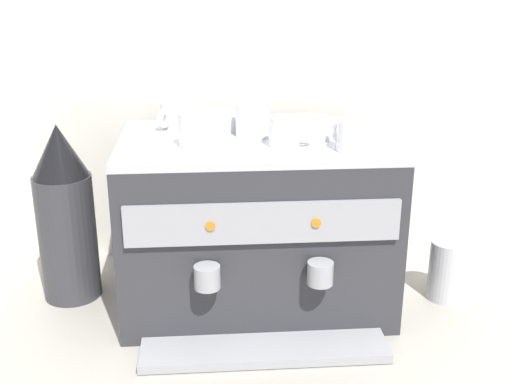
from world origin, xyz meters
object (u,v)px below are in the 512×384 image
object	(u,v)px
ceramic_cup_2	(354,136)
coffee_grinder	(65,214)
ceramic_cup_0	(195,129)
ceramic_cup_1	(177,114)
espresso_machine	(256,223)
milk_pitcher	(446,270)
ceramic_bowl_1	(222,121)
ceramic_cup_4	(286,132)
ceramic_cup_3	(254,120)
ceramic_bowl_0	(308,128)

from	to	relation	value
ceramic_cup_2	coffee_grinder	world-z (taller)	ceramic_cup_2
ceramic_cup_0	ceramic_cup_1	xyz separation A→B (m)	(-0.05, 0.19, -0.01)
ceramic_cup_0	coffee_grinder	distance (m)	0.42
espresso_machine	milk_pitcher	world-z (taller)	espresso_machine
ceramic_bowl_1	milk_pitcher	world-z (taller)	ceramic_bowl_1
ceramic_bowl_1	coffee_grinder	size ratio (longest dim) A/B	0.26
ceramic_cup_2	ceramic_cup_0	bearing A→B (deg)	169.54
ceramic_cup_0	ceramic_cup_4	xyz separation A→B (m)	(0.20, -0.02, -0.00)
espresso_machine	ceramic_cup_0	xyz separation A→B (m)	(-0.14, -0.06, 0.25)
espresso_machine	ceramic_cup_3	xyz separation A→B (m)	(-0.00, 0.03, 0.25)
ceramic_cup_3	ceramic_cup_1	bearing A→B (deg)	150.43
ceramic_bowl_0	ceramic_cup_4	bearing A→B (deg)	-125.08
ceramic_cup_4	milk_pitcher	size ratio (longest dim) A/B	0.67
ceramic_cup_0	ceramic_cup_1	world-z (taller)	ceramic_cup_0
espresso_machine	ceramic_bowl_0	xyz separation A→B (m)	(0.12, 0.01, 0.23)
ceramic_cup_3	ceramic_bowl_0	distance (m)	0.13
ceramic_bowl_1	ceramic_cup_1	bearing A→B (deg)	167.61
milk_pitcher	ceramic_cup_0	bearing A→B (deg)	-177.28
espresso_machine	ceramic_cup_2	bearing A→B (deg)	-30.59
ceramic_cup_2	ceramic_cup_3	size ratio (longest dim) A/B	0.90
ceramic_cup_0	ceramic_bowl_0	bearing A→B (deg)	14.56
ceramic_bowl_1	espresso_machine	bearing A→B (deg)	-54.07
ceramic_cup_0	ceramic_cup_3	xyz separation A→B (m)	(0.14, 0.08, -0.00)
ceramic_cup_2	ceramic_cup_4	distance (m)	0.15
ceramic_cup_3	ceramic_cup_2	bearing A→B (deg)	-35.28
ceramic_cup_1	ceramic_cup_2	world-z (taller)	ceramic_cup_2
ceramic_cup_2	ceramic_cup_4	xyz separation A→B (m)	(-0.14, 0.04, 0.00)
ceramic_cup_1	ceramic_cup_4	size ratio (longest dim) A/B	1.04
ceramic_bowl_1	ceramic_cup_3	bearing A→B (deg)	-47.54
ceramic_bowl_1	coffee_grinder	distance (m)	0.45
ceramic_cup_3	milk_pitcher	size ratio (longest dim) A/B	0.76
ceramic_cup_1	milk_pitcher	distance (m)	0.78
espresso_machine	ceramic_bowl_1	bearing A→B (deg)	125.93
ceramic_cup_4	milk_pitcher	bearing A→B (deg)	6.72
espresso_machine	ceramic_cup_4	distance (m)	0.26
ceramic_cup_3	milk_pitcher	world-z (taller)	ceramic_cup_3
ceramic_cup_4	ceramic_bowl_0	world-z (taller)	ceramic_cup_4
ceramic_bowl_0	coffee_grinder	bearing A→B (deg)	175.27
coffee_grinder	ceramic_bowl_0	bearing A→B (deg)	-4.73
ceramic_cup_2	ceramic_cup_4	bearing A→B (deg)	162.95
espresso_machine	ceramic_cup_1	bearing A→B (deg)	145.21
ceramic_cup_1	ceramic_cup_0	bearing A→B (deg)	-75.67
ceramic_cup_0	ceramic_cup_3	world-z (taller)	ceramic_cup_0
ceramic_cup_0	ceramic_cup_2	bearing A→B (deg)	-10.46
espresso_machine	ceramic_cup_0	size ratio (longest dim) A/B	5.97
espresso_machine	ceramic_cup_3	distance (m)	0.25
ceramic_bowl_0	coffee_grinder	xyz separation A→B (m)	(-0.59, 0.05, -0.22)
ceramic_cup_1	ceramic_bowl_1	size ratio (longest dim) A/B	0.91
ceramic_cup_2	ceramic_bowl_1	distance (m)	0.36
ceramic_cup_2	ceramic_cup_4	world-z (taller)	same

